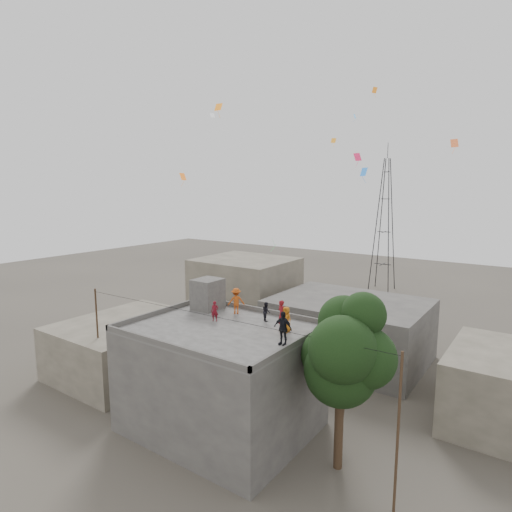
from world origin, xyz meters
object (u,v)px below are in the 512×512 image
Objects in this scene: transmission_tower at (384,225)px; person_red_adult at (282,315)px; stair_head_box at (208,294)px; person_dark_adult at (283,328)px; tree at (345,353)px.

person_red_adult is (6.99, -38.15, -2.13)m from transmission_tower.
stair_head_box is at bearing 16.46° from person_red_adult.
person_dark_adult is (7.50, -2.81, -0.13)m from stair_head_box.
transmission_tower is 38.84m from person_red_adult.
person_red_adult is (6.19, -0.75, -0.16)m from stair_head_box.
tree is 5.21× the size of person_dark_adult.
stair_head_box is at bearing -88.77° from transmission_tower.
transmission_tower reaches higher than person_dark_adult.
person_dark_adult reaches higher than person_red_adult.
person_dark_adult is at bearing 146.09° from person_red_adult.
person_dark_adult is at bearing -165.34° from tree.
transmission_tower reaches higher than stair_head_box.
stair_head_box is 37.46m from transmission_tower.
transmission_tower is at bearing -56.23° from person_red_adult.
stair_head_box is at bearing 169.26° from tree.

